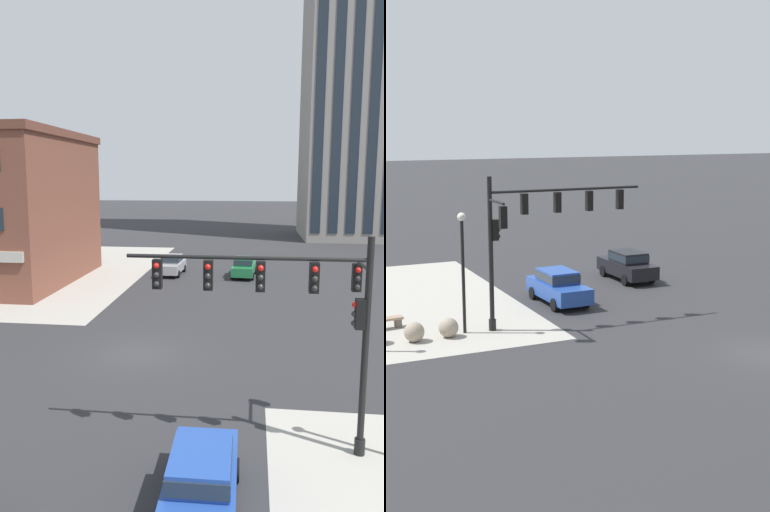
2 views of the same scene
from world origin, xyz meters
TOP-DOWN VIEW (x-y plane):
  - ground_plane at (0.00, 0.00)m, footprint 320.00×320.00m
  - traffic_signal_main at (6.98, -7.54)m, footprint 7.32×2.09m
  - car_main_southbound_near at (4.68, 19.33)m, footprint 2.11×4.51m
  - car_main_southbound_far at (-1.58, 19.62)m, footprint 2.05×4.48m
  - car_cross_eastbound at (4.27, -10.93)m, footprint 1.95×4.43m

SIDE VIEW (x-z plane):
  - ground_plane at x=0.00m, z-range 0.00..0.00m
  - car_main_southbound_near at x=4.68m, z-range 0.08..1.76m
  - car_main_southbound_far at x=-1.58m, z-range 0.08..1.76m
  - car_cross_eastbound at x=4.27m, z-range 0.08..1.76m
  - traffic_signal_main at x=6.98m, z-range 1.20..7.90m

